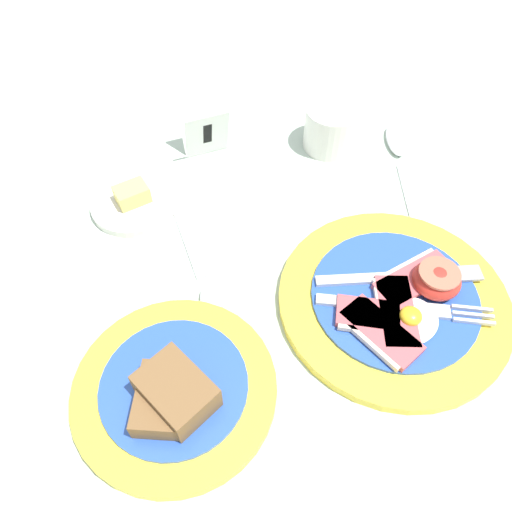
# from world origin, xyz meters

# --- Properties ---
(ground_plane) EXTENTS (3.00, 3.00, 0.00)m
(ground_plane) POSITION_xyz_m (0.00, 0.00, 0.00)
(ground_plane) COLOR #B7CCB7
(breakfast_plate) EXTENTS (0.25, 0.25, 0.04)m
(breakfast_plate) POSITION_xyz_m (0.09, 0.02, 0.01)
(breakfast_plate) COLOR yellow
(breakfast_plate) RESTS_ON ground_plane
(bread_plate) EXTENTS (0.20, 0.20, 0.05)m
(bread_plate) POSITION_xyz_m (-0.17, -0.01, 0.01)
(bread_plate) COLOR yellow
(bread_plate) RESTS_ON ground_plane
(sugar_cup) EXTENTS (0.08, 0.08, 0.06)m
(sugar_cup) POSITION_xyz_m (0.13, 0.29, 0.03)
(sugar_cup) COLOR white
(sugar_cup) RESTS_ON ground_plane
(butter_dish) EXTENTS (0.11, 0.11, 0.03)m
(butter_dish) POSITION_xyz_m (-0.16, 0.26, 0.01)
(butter_dish) COLOR silver
(butter_dish) RESTS_ON ground_plane
(number_card) EXTENTS (0.06, 0.05, 0.07)m
(number_card) POSITION_xyz_m (-0.04, 0.33, 0.04)
(number_card) COLOR white
(number_card) RESTS_ON ground_plane
(teaspoon_by_saucer) EXTENTS (0.08, 0.19, 0.01)m
(teaspoon_by_saucer) POSITION_xyz_m (0.21, 0.24, 0.01)
(teaspoon_by_saucer) COLOR silver
(teaspoon_by_saucer) RESTS_ON ground_plane
(teaspoon_near_cup) EXTENTS (0.03, 0.19, 0.01)m
(teaspoon_near_cup) POSITION_xyz_m (-0.11, 0.10, 0.01)
(teaspoon_near_cup) COLOR silver
(teaspoon_near_cup) RESTS_ON ground_plane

